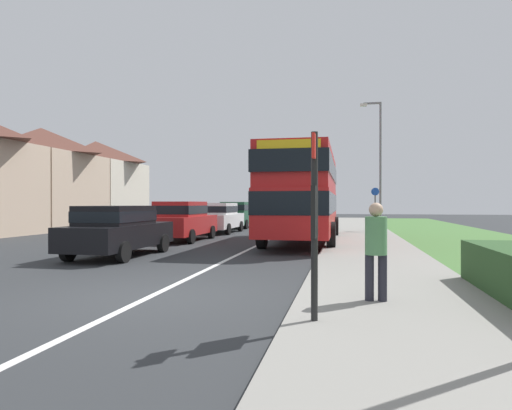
{
  "coord_description": "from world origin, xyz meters",
  "views": [
    {
      "loc": [
        3.41,
        -7.25,
        1.67
      ],
      "look_at": [
        0.66,
        6.24,
        1.6
      ],
      "focal_mm": 31.07,
      "sensor_mm": 36.0,
      "label": 1
    }
  ],
  "objects_px": {
    "parked_car_black": "(118,228)",
    "parked_car_white": "(219,216)",
    "pedestrian_at_stop": "(376,247)",
    "bus_stop_sign": "(314,213)",
    "cycle_route_sign": "(375,207)",
    "double_decker_bus": "(303,192)",
    "parked_car_dark_green": "(237,214)",
    "street_lamp_mid": "(378,158)",
    "parked_car_red": "(182,219)"
  },
  "relations": [
    {
      "from": "bus_stop_sign",
      "to": "street_lamp_mid",
      "type": "height_order",
      "value": "street_lamp_mid"
    },
    {
      "from": "street_lamp_mid",
      "to": "parked_car_red",
      "type": "bearing_deg",
      "value": -143.31
    },
    {
      "from": "parked_car_black",
      "to": "parked_car_red",
      "type": "distance_m",
      "value": 5.81
    },
    {
      "from": "street_lamp_mid",
      "to": "bus_stop_sign",
      "type": "bearing_deg",
      "value": -96.36
    },
    {
      "from": "bus_stop_sign",
      "to": "parked_car_dark_green",
      "type": "bearing_deg",
      "value": 106.5
    },
    {
      "from": "parked_car_dark_green",
      "to": "bus_stop_sign",
      "type": "height_order",
      "value": "bus_stop_sign"
    },
    {
      "from": "parked_car_red",
      "to": "bus_stop_sign",
      "type": "height_order",
      "value": "bus_stop_sign"
    },
    {
      "from": "parked_car_dark_green",
      "to": "bus_stop_sign",
      "type": "xyz_separation_m",
      "value": [
        6.73,
        -22.7,
        0.6
      ]
    },
    {
      "from": "double_decker_bus",
      "to": "pedestrian_at_stop",
      "type": "xyz_separation_m",
      "value": [
        2.23,
        -11.38,
        -1.17
      ]
    },
    {
      "from": "double_decker_bus",
      "to": "parked_car_dark_green",
      "type": "bearing_deg",
      "value": 118.3
    },
    {
      "from": "parked_car_red",
      "to": "street_lamp_mid",
      "type": "height_order",
      "value": "street_lamp_mid"
    },
    {
      "from": "parked_car_black",
      "to": "double_decker_bus",
      "type": "bearing_deg",
      "value": 49.54
    },
    {
      "from": "pedestrian_at_stop",
      "to": "bus_stop_sign",
      "type": "bearing_deg",
      "value": -122.63
    },
    {
      "from": "parked_car_black",
      "to": "parked_car_dark_green",
      "type": "xyz_separation_m",
      "value": [
        -0.22,
        16.01,
        0.07
      ]
    },
    {
      "from": "parked_car_black",
      "to": "parked_car_red",
      "type": "height_order",
      "value": "parked_car_red"
    },
    {
      "from": "double_decker_bus",
      "to": "parked_car_black",
      "type": "xyz_separation_m",
      "value": [
        -5.15,
        -6.04,
        -1.27
      ]
    },
    {
      "from": "pedestrian_at_stop",
      "to": "cycle_route_sign",
      "type": "height_order",
      "value": "cycle_route_sign"
    },
    {
      "from": "parked_car_red",
      "to": "parked_car_dark_green",
      "type": "height_order",
      "value": "parked_car_dark_green"
    },
    {
      "from": "double_decker_bus",
      "to": "parked_car_dark_green",
      "type": "relative_size",
      "value": 2.37
    },
    {
      "from": "parked_car_white",
      "to": "parked_car_dark_green",
      "type": "bearing_deg",
      "value": 92.54
    },
    {
      "from": "double_decker_bus",
      "to": "pedestrian_at_stop",
      "type": "relative_size",
      "value": 5.94
    },
    {
      "from": "parked_car_black",
      "to": "cycle_route_sign",
      "type": "height_order",
      "value": "cycle_route_sign"
    },
    {
      "from": "parked_car_black",
      "to": "parked_car_white",
      "type": "xyz_separation_m",
      "value": [
        0.01,
        11.02,
        0.04
      ]
    },
    {
      "from": "parked_car_red",
      "to": "parked_car_black",
      "type": "bearing_deg",
      "value": -88.62
    },
    {
      "from": "parked_car_black",
      "to": "street_lamp_mid",
      "type": "height_order",
      "value": "street_lamp_mid"
    },
    {
      "from": "parked_car_black",
      "to": "cycle_route_sign",
      "type": "bearing_deg",
      "value": 57.05
    },
    {
      "from": "double_decker_bus",
      "to": "cycle_route_sign",
      "type": "height_order",
      "value": "double_decker_bus"
    },
    {
      "from": "parked_car_white",
      "to": "cycle_route_sign",
      "type": "bearing_deg",
      "value": 13.97
    },
    {
      "from": "parked_car_black",
      "to": "pedestrian_at_stop",
      "type": "relative_size",
      "value": 2.62
    },
    {
      "from": "parked_car_red",
      "to": "double_decker_bus",
      "type": "bearing_deg",
      "value": 2.53
    },
    {
      "from": "pedestrian_at_stop",
      "to": "street_lamp_mid",
      "type": "relative_size",
      "value": 0.23
    },
    {
      "from": "parked_car_red",
      "to": "parked_car_white",
      "type": "height_order",
      "value": "parked_car_red"
    },
    {
      "from": "parked_car_white",
      "to": "cycle_route_sign",
      "type": "relative_size",
      "value": 1.79
    },
    {
      "from": "parked_car_black",
      "to": "pedestrian_at_stop",
      "type": "height_order",
      "value": "pedestrian_at_stop"
    },
    {
      "from": "parked_car_red",
      "to": "bus_stop_sign",
      "type": "distance_m",
      "value": 14.18
    },
    {
      "from": "parked_car_black",
      "to": "cycle_route_sign",
      "type": "relative_size",
      "value": 1.74
    },
    {
      "from": "pedestrian_at_stop",
      "to": "bus_stop_sign",
      "type": "height_order",
      "value": "bus_stop_sign"
    },
    {
      "from": "bus_stop_sign",
      "to": "cycle_route_sign",
      "type": "height_order",
      "value": "bus_stop_sign"
    },
    {
      "from": "parked_car_white",
      "to": "bus_stop_sign",
      "type": "bearing_deg",
      "value": -69.84
    },
    {
      "from": "bus_stop_sign",
      "to": "street_lamp_mid",
      "type": "relative_size",
      "value": 0.36
    },
    {
      "from": "bus_stop_sign",
      "to": "parked_car_red",
      "type": "bearing_deg",
      "value": 118.0
    },
    {
      "from": "double_decker_bus",
      "to": "parked_car_black",
      "type": "distance_m",
      "value": 8.04
    },
    {
      "from": "parked_car_black",
      "to": "parked_car_white",
      "type": "bearing_deg",
      "value": 89.97
    },
    {
      "from": "parked_car_dark_green",
      "to": "street_lamp_mid",
      "type": "height_order",
      "value": "street_lamp_mid"
    },
    {
      "from": "parked_car_black",
      "to": "parked_car_dark_green",
      "type": "distance_m",
      "value": 16.01
    },
    {
      "from": "street_lamp_mid",
      "to": "pedestrian_at_stop",
      "type": "bearing_deg",
      "value": -94.05
    },
    {
      "from": "street_lamp_mid",
      "to": "double_decker_bus",
      "type": "bearing_deg",
      "value": -118.92
    },
    {
      "from": "pedestrian_at_stop",
      "to": "bus_stop_sign",
      "type": "xyz_separation_m",
      "value": [
        -0.87,
        -1.36,
        0.56
      ]
    },
    {
      "from": "pedestrian_at_stop",
      "to": "bus_stop_sign",
      "type": "relative_size",
      "value": 0.64
    },
    {
      "from": "parked_car_white",
      "to": "street_lamp_mid",
      "type": "distance_m",
      "value": 9.3
    }
  ]
}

